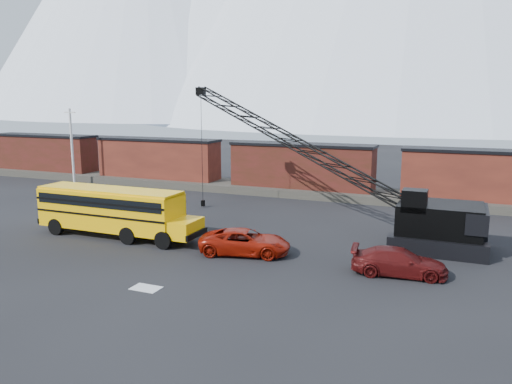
# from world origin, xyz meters

# --- Properties ---
(ground) EXTENTS (160.00, 160.00, 0.00)m
(ground) POSITION_xyz_m (0.00, 0.00, 0.00)
(ground) COLOR black
(ground) RESTS_ON ground
(gravel_berm) EXTENTS (120.00, 5.00, 0.70)m
(gravel_berm) POSITION_xyz_m (0.00, 22.00, 0.35)
(gravel_berm) COLOR #4D493F
(gravel_berm) RESTS_ON ground
(boxcar_west_far) EXTENTS (13.70, 3.10, 4.17)m
(boxcar_west_far) POSITION_xyz_m (-32.00, 22.00, 2.76)
(boxcar_west_far) COLOR #521A17
(boxcar_west_far) RESTS_ON gravel_berm
(boxcar_west_near) EXTENTS (13.70, 3.10, 4.17)m
(boxcar_west_near) POSITION_xyz_m (-16.00, 22.00, 2.76)
(boxcar_west_near) COLOR #491C14
(boxcar_west_near) RESTS_ON gravel_berm
(boxcar_mid) EXTENTS (13.70, 3.10, 4.17)m
(boxcar_mid) POSITION_xyz_m (0.00, 22.00, 2.76)
(boxcar_mid) COLOR #521A17
(boxcar_mid) RESTS_ON gravel_berm
(boxcar_east_near) EXTENTS (13.70, 3.10, 4.17)m
(boxcar_east_near) POSITION_xyz_m (16.00, 22.00, 2.76)
(boxcar_east_near) COLOR #491C14
(boxcar_east_near) RESTS_ON gravel_berm
(utility_pole) EXTENTS (1.40, 0.24, 8.00)m
(utility_pole) POSITION_xyz_m (-24.00, 18.00, 4.15)
(utility_pole) COLOR silver
(utility_pole) RESTS_ON ground
(snow_patch) EXTENTS (1.40, 0.90, 0.02)m
(snow_patch) POSITION_xyz_m (0.50, -4.00, 0.01)
(snow_patch) COLOR silver
(snow_patch) RESTS_ON ground
(school_bus) EXTENTS (11.65, 2.65, 3.19)m
(school_bus) POSITION_xyz_m (-6.73, 2.94, 1.79)
(school_bus) COLOR #FFB805
(school_bus) RESTS_ON ground
(red_pickup) EXTENTS (5.67, 3.56, 1.46)m
(red_pickup) POSITION_xyz_m (2.68, 2.78, 0.73)
(red_pickup) COLOR #931407
(red_pickup) RESTS_ON ground
(maroon_suv) EXTENTS (5.01, 2.53, 1.39)m
(maroon_suv) POSITION_xyz_m (11.39, 2.58, 0.70)
(maroon_suv) COLOR #4C0E0D
(maroon_suv) RESTS_ON ground
(crawler_crane) EXTENTS (22.09, 7.63, 10.07)m
(crawler_crane) POSITION_xyz_m (3.11, 10.67, 5.83)
(crawler_crane) COLOR black
(crawler_crane) RESTS_ON ground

